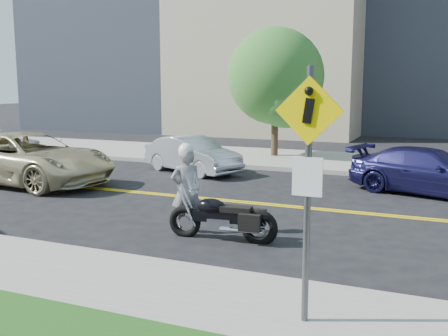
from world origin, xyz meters
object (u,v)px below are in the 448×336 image
at_px(pedestrian_sign, 308,171).
at_px(motorcyclist, 186,188).
at_px(motorcycle, 222,207).
at_px(parked_car_silver, 192,155).
at_px(parked_car_blue, 429,172).
at_px(suv, 27,158).

height_order(pedestrian_sign, motorcyclist, pedestrian_sign).
distance_m(motorcycle, parked_car_silver, 7.87).
xyz_separation_m(pedestrian_sign, motorcyclist, (-3.32, 3.39, -1.06)).
xyz_separation_m(motorcycle, parked_car_blue, (3.47, 6.11, -0.01)).
height_order(motorcycle, suv, suv).
bearing_deg(pedestrian_sign, motorcyclist, 134.40).
height_order(motorcycle, parked_car_blue, motorcycle).
distance_m(suv, parked_car_silver, 5.23).
height_order(motorcyclist, parked_car_blue, motorcyclist).
relative_size(parked_car_silver, parked_car_blue, 0.87).
bearing_deg(motorcyclist, motorcycle, 127.27).
xyz_separation_m(suv, parked_car_silver, (3.63, 3.76, -0.15)).
distance_m(motorcyclist, parked_car_silver, 7.22).
bearing_deg(suv, parked_car_blue, -70.62).
relative_size(pedestrian_sign, motorcycle, 1.44).
bearing_deg(parked_car_blue, pedestrian_sign, -171.29).
xyz_separation_m(parked_car_silver, parked_car_blue, (7.50, -0.65, 0.01)).
distance_m(pedestrian_sign, suv, 11.85).
bearing_deg(parked_car_blue, suv, 120.84).
relative_size(motorcyclist, suv, 0.33).
bearing_deg(parked_car_silver, pedestrian_sign, -124.45).
distance_m(motorcyclist, suv, 7.29).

